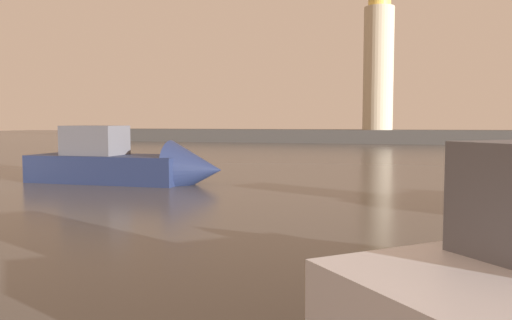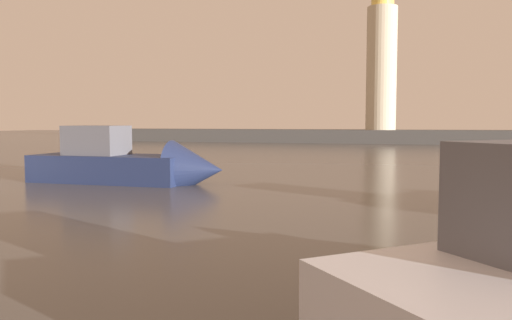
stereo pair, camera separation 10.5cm
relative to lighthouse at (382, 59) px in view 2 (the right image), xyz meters
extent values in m
plane|color=#4C4742|center=(-2.81, -33.89, -10.69)|extent=(220.00, 220.00, 0.00)
cube|color=#423F3D|center=(-2.81, 0.00, -9.84)|extent=(72.00, 6.16, 1.70)
cylinder|color=beige|center=(0.00, 0.00, -1.21)|extent=(3.81, 3.81, 15.57)
cube|color=#1E284C|center=(-10.40, -47.60, -10.07)|extent=(7.21, 2.68, 1.24)
cone|color=#1E284C|center=(-6.14, -47.63, -10.01)|extent=(2.39, 2.54, 2.53)
cube|color=#595960|center=(-11.09, -47.59, -8.79)|extent=(2.55, 1.96, 1.34)
camera|label=1|loc=(2.21, -68.58, -7.93)|focal=36.30mm
camera|label=2|loc=(2.31, -68.55, -7.93)|focal=36.30mm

